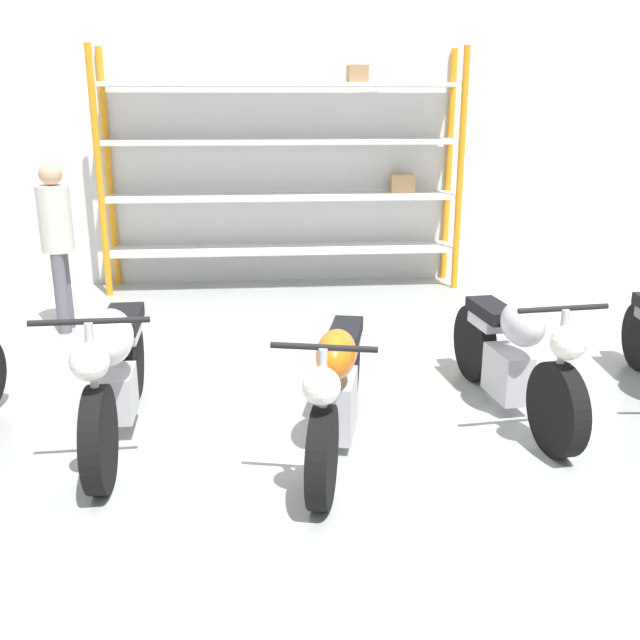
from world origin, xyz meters
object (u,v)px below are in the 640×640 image
(motorcycle_silver, at_px, (513,355))
(person_browsing, at_px, (57,234))
(shelving_rack, at_px, (290,165))
(motorcycle_orange, at_px, (338,386))
(motorcycle_white, at_px, (115,368))

(motorcycle_silver, distance_m, person_browsing, 4.58)
(shelving_rack, distance_m, motorcycle_orange, 4.59)
(shelving_rack, xyz_separation_m, motorcycle_orange, (0.11, -4.46, -1.08))
(shelving_rack, relative_size, motorcycle_white, 2.04)
(motorcycle_silver, bearing_deg, person_browsing, -127.76)
(shelving_rack, height_order, person_browsing, shelving_rack)
(shelving_rack, relative_size, motorcycle_orange, 2.06)
(motorcycle_white, height_order, person_browsing, person_browsing)
(motorcycle_silver, height_order, person_browsing, person_browsing)
(motorcycle_orange, bearing_deg, motorcycle_silver, 120.60)
(shelving_rack, relative_size, person_browsing, 2.57)
(shelving_rack, height_order, motorcycle_orange, shelving_rack)
(person_browsing, bearing_deg, motorcycle_white, 109.38)
(motorcycle_orange, height_order, person_browsing, person_browsing)
(shelving_rack, bearing_deg, motorcycle_white, -108.48)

